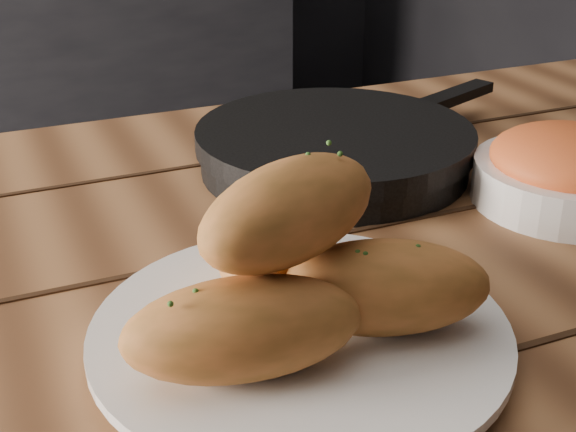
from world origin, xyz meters
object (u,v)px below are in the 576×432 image
object	(u,v)px
table	(391,385)
bread_rolls	(295,269)
plate	(300,336)
skillet	(336,147)
bowl	(570,171)

from	to	relation	value
table	bread_rolls	size ratio (longest dim) A/B	6.16
table	plate	bearing A→B (deg)	-157.76
table	bread_rolls	world-z (taller)	bread_rolls
plate	bread_rolls	xyz separation A→B (m)	(-0.01, -0.00, 0.05)
plate	skillet	distance (m)	0.32
skillet	bowl	bearing A→B (deg)	-44.99
plate	skillet	xyz separation A→B (m)	(0.16, 0.28, 0.01)
plate	bowl	world-z (taller)	bowl
bowl	skillet	bearing A→B (deg)	135.01
plate	bread_rolls	distance (m)	0.05
table	bread_rolls	distance (m)	0.19
plate	bowl	bearing A→B (deg)	19.65
plate	bowl	size ratio (longest dim) A/B	1.60
bowl	table	bearing A→B (deg)	-161.52
plate	bowl	xyz separation A→B (m)	(0.33, 0.12, 0.02)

